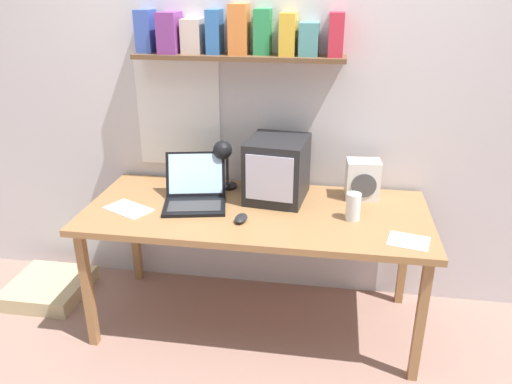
{
  "coord_description": "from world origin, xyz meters",
  "views": [
    {
      "loc": [
        0.37,
        -2.36,
        1.83
      ],
      "look_at": [
        0.0,
        0.0,
        0.82
      ],
      "focal_mm": 35.0,
      "sensor_mm": 36.0,
      "label": 1
    }
  ],
  "objects_px": {
    "laptop": "(195,192)",
    "printed_handout": "(129,209)",
    "computer_mouse": "(241,218)",
    "space_heater": "(363,180)",
    "desk_lamp": "(223,155)",
    "crt_monitor": "(277,169)",
    "juice_glass": "(353,208)",
    "floor_cushion": "(49,288)",
    "corner_desk": "(256,218)",
    "loose_paper_near_laptop": "(409,241)"
  },
  "relations": [
    {
      "from": "laptop",
      "to": "printed_handout",
      "type": "relative_size",
      "value": 1.4
    },
    {
      "from": "computer_mouse",
      "to": "space_heater",
      "type": "bearing_deg",
      "value": 33.09
    },
    {
      "from": "space_heater",
      "to": "computer_mouse",
      "type": "bearing_deg",
      "value": -151.63
    },
    {
      "from": "laptop",
      "to": "desk_lamp",
      "type": "distance_m",
      "value": 0.27
    },
    {
      "from": "crt_monitor",
      "to": "printed_handout",
      "type": "distance_m",
      "value": 0.82
    },
    {
      "from": "desk_lamp",
      "to": "juice_glass",
      "type": "xyz_separation_m",
      "value": [
        0.72,
        -0.27,
        -0.15
      ]
    },
    {
      "from": "laptop",
      "to": "juice_glass",
      "type": "distance_m",
      "value": 0.85
    },
    {
      "from": "floor_cushion",
      "to": "desk_lamp",
      "type": "bearing_deg",
      "value": 8.69
    },
    {
      "from": "desk_lamp",
      "to": "floor_cushion",
      "type": "bearing_deg",
      "value": -160.93
    },
    {
      "from": "printed_handout",
      "to": "floor_cushion",
      "type": "distance_m",
      "value": 0.96
    },
    {
      "from": "desk_lamp",
      "to": "space_heater",
      "type": "height_order",
      "value": "desk_lamp"
    },
    {
      "from": "corner_desk",
      "to": "crt_monitor",
      "type": "xyz_separation_m",
      "value": [
        0.09,
        0.17,
        0.22
      ]
    },
    {
      "from": "corner_desk",
      "to": "laptop",
      "type": "distance_m",
      "value": 0.36
    },
    {
      "from": "juice_glass",
      "to": "loose_paper_near_laptop",
      "type": "xyz_separation_m",
      "value": [
        0.25,
        -0.2,
        -0.06
      ]
    },
    {
      "from": "laptop",
      "to": "floor_cushion",
      "type": "distance_m",
      "value": 1.23
    },
    {
      "from": "desk_lamp",
      "to": "juice_glass",
      "type": "bearing_deg",
      "value": -10.08
    },
    {
      "from": "computer_mouse",
      "to": "floor_cushion",
      "type": "distance_m",
      "value": 1.47
    },
    {
      "from": "crt_monitor",
      "to": "printed_handout",
      "type": "xyz_separation_m",
      "value": [
        -0.76,
        -0.28,
        -0.17
      ]
    },
    {
      "from": "crt_monitor",
      "to": "loose_paper_near_laptop",
      "type": "distance_m",
      "value": 0.8
    },
    {
      "from": "laptop",
      "to": "printed_handout",
      "type": "xyz_separation_m",
      "value": [
        -0.33,
        -0.15,
        -0.06
      ]
    },
    {
      "from": "laptop",
      "to": "loose_paper_near_laptop",
      "type": "xyz_separation_m",
      "value": [
        1.1,
        -0.28,
        -0.06
      ]
    },
    {
      "from": "laptop",
      "to": "loose_paper_near_laptop",
      "type": "height_order",
      "value": "laptop"
    },
    {
      "from": "computer_mouse",
      "to": "laptop",
      "type": "bearing_deg",
      "value": 146.24
    },
    {
      "from": "crt_monitor",
      "to": "computer_mouse",
      "type": "height_order",
      "value": "crt_monitor"
    },
    {
      "from": "laptop",
      "to": "printed_handout",
      "type": "bearing_deg",
      "value": -167.92
    },
    {
      "from": "laptop",
      "to": "juice_glass",
      "type": "height_order",
      "value": "laptop"
    },
    {
      "from": "corner_desk",
      "to": "computer_mouse",
      "type": "xyz_separation_m",
      "value": [
        -0.05,
        -0.15,
        0.07
      ]
    },
    {
      "from": "desk_lamp",
      "to": "laptop",
      "type": "bearing_deg",
      "value": -112.4
    },
    {
      "from": "space_heater",
      "to": "loose_paper_near_laptop",
      "type": "bearing_deg",
      "value": -72.28
    },
    {
      "from": "crt_monitor",
      "to": "space_heater",
      "type": "relative_size",
      "value": 1.74
    },
    {
      "from": "floor_cushion",
      "to": "printed_handout",
      "type": "bearing_deg",
      "value": -13.67
    },
    {
      "from": "corner_desk",
      "to": "printed_handout",
      "type": "bearing_deg",
      "value": -171.16
    },
    {
      "from": "juice_glass",
      "to": "printed_handout",
      "type": "distance_m",
      "value": 1.17
    },
    {
      "from": "crt_monitor",
      "to": "space_heater",
      "type": "height_order",
      "value": "crt_monitor"
    },
    {
      "from": "desk_lamp",
      "to": "loose_paper_near_laptop",
      "type": "distance_m",
      "value": 1.1
    },
    {
      "from": "desk_lamp",
      "to": "floor_cushion",
      "type": "distance_m",
      "value": 1.43
    },
    {
      "from": "crt_monitor",
      "to": "juice_glass",
      "type": "xyz_separation_m",
      "value": [
        0.41,
        -0.21,
        -0.11
      ]
    },
    {
      "from": "juice_glass",
      "to": "computer_mouse",
      "type": "relative_size",
      "value": 1.28
    },
    {
      "from": "crt_monitor",
      "to": "floor_cushion",
      "type": "bearing_deg",
      "value": -168.61
    },
    {
      "from": "juice_glass",
      "to": "floor_cushion",
      "type": "distance_m",
      "value": 1.98
    },
    {
      "from": "crt_monitor",
      "to": "juice_glass",
      "type": "distance_m",
      "value": 0.48
    },
    {
      "from": "laptop",
      "to": "loose_paper_near_laptop",
      "type": "bearing_deg",
      "value": -26.42
    },
    {
      "from": "floor_cushion",
      "to": "laptop",
      "type": "bearing_deg",
      "value": -0.93
    },
    {
      "from": "loose_paper_near_laptop",
      "to": "floor_cushion",
      "type": "height_order",
      "value": "loose_paper_near_laptop"
    },
    {
      "from": "laptop",
      "to": "space_heater",
      "type": "xyz_separation_m",
      "value": [
        0.9,
        0.2,
        0.05
      ]
    },
    {
      "from": "corner_desk",
      "to": "crt_monitor",
      "type": "relative_size",
      "value": 4.76
    },
    {
      "from": "computer_mouse",
      "to": "printed_handout",
      "type": "distance_m",
      "value": 0.62
    },
    {
      "from": "crt_monitor",
      "to": "loose_paper_near_laptop",
      "type": "height_order",
      "value": "crt_monitor"
    },
    {
      "from": "printed_handout",
      "to": "desk_lamp",
      "type": "bearing_deg",
      "value": 36.66
    },
    {
      "from": "corner_desk",
      "to": "floor_cushion",
      "type": "xyz_separation_m",
      "value": [
        -1.33,
        0.06,
        -0.61
      ]
    }
  ]
}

